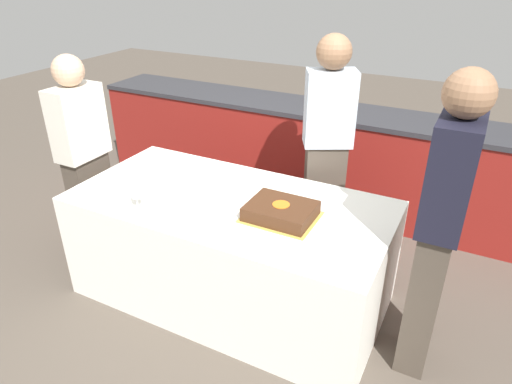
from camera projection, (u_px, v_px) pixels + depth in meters
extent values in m
plane|color=brown|center=(232.00, 294.00, 3.20)|extent=(14.00, 14.00, 0.00)
cube|color=maroon|center=(316.00, 157.00, 4.23)|extent=(4.40, 0.55, 0.88)
cube|color=#2D2D33|center=(319.00, 109.00, 4.02)|extent=(4.40, 0.58, 0.04)
cube|color=white|center=(231.00, 249.00, 3.02)|extent=(2.01, 0.99, 0.75)
cube|color=gold|center=(281.00, 217.00, 2.66)|extent=(0.42, 0.34, 0.00)
cube|color=#472816|center=(281.00, 211.00, 2.64)|extent=(0.38, 0.30, 0.08)
cylinder|color=orange|center=(281.00, 204.00, 2.62)|extent=(0.10, 0.10, 0.00)
cylinder|color=white|center=(172.00, 181.00, 3.04)|extent=(0.22, 0.22, 0.04)
cylinder|color=white|center=(138.00, 208.00, 2.76)|extent=(0.06, 0.06, 0.00)
cylinder|color=white|center=(137.00, 202.00, 2.74)|extent=(0.01, 0.01, 0.07)
cylinder|color=white|center=(135.00, 189.00, 2.70)|extent=(0.06, 0.06, 0.11)
cylinder|color=white|center=(299.00, 195.00, 2.90)|extent=(0.17, 0.17, 0.00)
cube|color=white|center=(198.00, 227.00, 2.54)|extent=(0.14, 0.12, 0.02)
cube|color=#4C4238|center=(322.00, 203.00, 3.39)|extent=(0.32, 0.27, 0.94)
cube|color=silver|center=(330.00, 109.00, 3.05)|extent=(0.38, 0.33, 0.51)
sphere|color=#936B4C|center=(334.00, 52.00, 2.88)|extent=(0.23, 0.23, 0.23)
cube|color=#4C4238|center=(93.00, 204.00, 3.51)|extent=(0.16, 0.32, 0.81)
cube|color=silver|center=(78.00, 123.00, 3.20)|extent=(0.20, 0.37, 0.51)
sphere|color=#D8AD89|center=(68.00, 70.00, 3.03)|extent=(0.22, 0.22, 0.22)
cube|color=#4C4238|center=(424.00, 297.00, 2.49)|extent=(0.16, 0.31, 0.90)
cube|color=black|center=(451.00, 176.00, 2.15)|extent=(0.20, 0.36, 0.57)
sphere|color=#936B4C|center=(469.00, 93.00, 1.97)|extent=(0.23, 0.23, 0.23)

